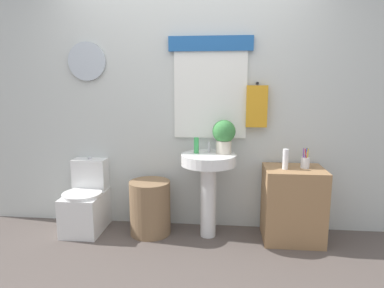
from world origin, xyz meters
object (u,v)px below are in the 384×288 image
Objects in this scene: pedestal_sink at (208,175)px; lotion_bottle at (285,159)px; potted_plant at (224,135)px; toothbrush_cup at (305,162)px; wooden_cabinet at (293,204)px; toilet at (87,203)px; laundry_hamper at (150,207)px; soap_bottle at (196,145)px.

pedestal_sink is 0.72m from lotion_bottle.
potted_plant is 0.79m from toothbrush_cup.
wooden_cabinet is at bearing -5.23° from potted_plant.
lotion_bottle is (0.70, -0.04, 0.18)m from pedestal_sink.
laundry_hamper is at bearing -2.82° from toilet.
soap_bottle is (-0.12, 0.05, 0.28)m from pedestal_sink.
laundry_hamper is at bearing -173.68° from soap_bottle.
toilet is 0.66m from laundry_hamper.
toothbrush_cup reaches higher than pedestal_sink.
wooden_cabinet is 1.06m from soap_bottle.
pedestal_sink is at bearing 180.00° from wooden_cabinet.
laundry_hamper is 1.65× the size of potted_plant.
potted_plant is at bearing 4.82° from laundry_hamper.
toothbrush_cup is at bearing 17.55° from lotion_bottle.
soap_bottle is (-0.92, 0.05, 0.54)m from wooden_cabinet.
potted_plant is at bearing 1.14° from toilet.
potted_plant reaches higher than toothbrush_cup.
toilet is 2.25× the size of potted_plant.
toothbrush_cup is at bearing -3.05° from potted_plant.
toothbrush_cup is at bearing -0.34° from toilet.
toothbrush_cup reaches higher than wooden_cabinet.
toilet is 1.28m from pedestal_sink.
soap_bottle is (1.11, 0.02, 0.61)m from toilet.
toilet is 1.36× the size of laundry_hamper.
toothbrush_cup is (0.89, 0.02, 0.14)m from pedestal_sink.
toothbrush_cup reaches higher than toilet.
lotion_bottle reaches higher than toilet.
lotion_bottle is (1.27, -0.04, 0.52)m from laundry_hamper.
toothbrush_cup is at bearing -1.70° from soap_bottle.
laundry_hamper is 1.54m from toothbrush_cup.
toilet is 2.00m from lotion_bottle.
wooden_cabinet is (2.03, -0.03, 0.07)m from toilet.
laundry_hamper is at bearing 180.00° from pedestal_sink.
wooden_cabinet is at bearing 0.00° from laundry_hamper.
laundry_hamper is 0.67m from pedestal_sink.
soap_bottle reaches higher than wooden_cabinet.
toothbrush_cup is at bearing 11.92° from wooden_cabinet.
lotion_bottle reaches higher than pedestal_sink.
pedestal_sink is 0.41m from potted_plant.
toilet is 1.27m from soap_bottle.
toothbrush_cup is (0.75, -0.04, -0.24)m from potted_plant.
toothbrush_cup reaches higher than laundry_hamper.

